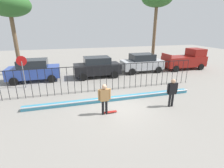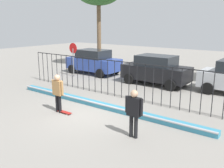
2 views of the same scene
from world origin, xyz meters
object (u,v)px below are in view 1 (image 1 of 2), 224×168
Objects in this scene: pickup_truck at (186,60)px; palm_tree_tall at (157,0)px; parked_car_blue at (34,70)px; stop_sign at (23,68)px; parked_car_black at (97,67)px; skateboarder at (104,97)px; palm_tree_short at (9,6)px; skateboard at (110,112)px; parked_car_silver at (142,63)px; camera_operator at (172,90)px.

palm_tree_tall reaches higher than pickup_truck.
stop_sign is at bearing -104.20° from parked_car_blue.
parked_car_black is 6.25m from stop_sign.
stop_sign is at bearing -168.87° from pickup_truck.
skateboarder is 13.17m from palm_tree_short.
palm_tree_tall is at bearing 55.16° from skateboard.
stop_sign is at bearing -74.60° from palm_tree_short.
parked_car_black is 4.93m from parked_car_silver.
palm_tree_short is (-17.46, 2.44, 5.29)m from pickup_truck.
palm_tree_short is at bearing 176.17° from pickup_truck.
palm_tree_tall reaches higher than skateboard.
camera_operator is at bearing -41.21° from parked_car_blue.
camera_operator is (4.05, -0.13, 0.00)m from skateboarder.
camera_operator is 8.29m from parked_car_silver.
palm_tree_tall reaches higher than skateboarder.
camera_operator is at bearing 11.83° from skateboarder.
parked_car_blue is at bearing -58.28° from palm_tree_short.
parked_car_blue and parked_car_silver have the same top height.
camera_operator reaches higher than skateboard.
parked_car_black reaches higher than skateboard.
parked_car_silver is (10.47, 0.36, 0.00)m from parked_car_blue.
palm_tree_tall is at bearing -90.52° from camera_operator.
parked_car_silver is at bearing 2.63° from parked_car_blue.
camera_operator is 0.40× the size of parked_car_silver.
camera_operator is 11.57m from parked_car_blue.
stop_sign reaches higher than parked_car_black.
pickup_truck is at bearing -109.75° from camera_operator.
palm_tree_tall is at bearing 20.00° from parked_car_black.
skateboard is 0.11× the size of palm_tree_short.
parked_car_silver reaches higher than skateboard.
pickup_truck is at bearing -1.72° from parked_car_silver.
stop_sign is (-9.07, 6.00, 0.58)m from camera_operator.
palm_tree_short is at bearing 168.25° from parked_car_silver.
parked_car_silver is (5.60, 7.91, 0.91)m from skateboard.
stop_sign reaches higher than skateboard.
skateboarder is 14.68m from palm_tree_tall.
parked_car_blue is at bearing -174.88° from pickup_truck.
parked_car_black is at bearing -22.10° from palm_tree_short.
stop_sign is 0.34× the size of palm_tree_short.
pickup_truck reaches higher than parked_car_black.
stop_sign is (-5.03, 5.87, 0.58)m from skateboarder.
palm_tree_tall is (12.95, 2.68, 6.36)m from parked_car_blue.
camera_operator is at bearing -112.63° from palm_tree_tall.
pickup_truck reaches higher than parked_car_blue.
parked_car_silver is 1.72× the size of stop_sign.
parked_car_silver is 0.58× the size of palm_tree_short.
skateboard is at bearing -128.33° from palm_tree_tall.
pickup_truck is at bearing 1.30° from parked_car_black.
parked_car_silver is 11.14m from stop_sign.
skateboard is 0.19× the size of parked_car_silver.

